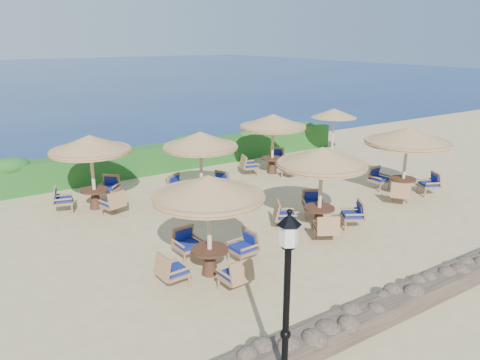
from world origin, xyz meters
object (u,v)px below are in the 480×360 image
(cafe_set_1, at_px, (321,173))
(cafe_set_3, at_px, (91,156))
(cafe_set_2, at_px, (407,146))
(extra_parasol, at_px, (334,113))
(lamp_post, at_px, (286,316))
(cafe_set_0, at_px, (209,207))
(cafe_set_4, at_px, (201,155))
(cafe_set_5, at_px, (273,131))

(cafe_set_1, distance_m, cafe_set_3, 7.86)
(cafe_set_1, bearing_deg, cafe_set_2, 7.26)
(extra_parasol, height_order, cafe_set_1, cafe_set_1)
(lamp_post, height_order, cafe_set_0, lamp_post)
(cafe_set_0, height_order, cafe_set_4, same)
(lamp_post, relative_size, cafe_set_0, 1.16)
(cafe_set_1, distance_m, cafe_set_5, 6.40)
(lamp_post, relative_size, cafe_set_2, 1.05)
(cafe_set_0, height_order, cafe_set_3, same)
(cafe_set_1, height_order, cafe_set_3, same)
(cafe_set_4, xyz_separation_m, cafe_set_5, (4.51, 1.71, 0.14))
(lamp_post, height_order, cafe_set_2, lamp_post)
(lamp_post, distance_m, cafe_set_1, 7.49)
(extra_parasol, distance_m, cafe_set_3, 12.63)
(cafe_set_1, xyz_separation_m, cafe_set_2, (4.82, 0.61, 0.16))
(cafe_set_0, distance_m, cafe_set_5, 9.59)
(extra_parasol, distance_m, cafe_set_2, 6.67)
(cafe_set_3, relative_size, cafe_set_4, 1.00)
(cafe_set_5, bearing_deg, extra_parasol, 12.20)
(cafe_set_1, xyz_separation_m, cafe_set_3, (-5.42, 5.68, 0.08))
(cafe_set_2, bearing_deg, lamp_post, -150.78)
(cafe_set_1, bearing_deg, lamp_post, -136.73)
(lamp_post, xyz_separation_m, cafe_set_1, (5.45, 5.13, 0.27))
(lamp_post, bearing_deg, cafe_set_4, 69.40)
(cafe_set_2, xyz_separation_m, cafe_set_4, (-6.78, 3.54, -0.19))
(cafe_set_3, bearing_deg, cafe_set_5, 1.35)
(extra_parasol, relative_size, cafe_set_5, 0.83)
(cafe_set_0, relative_size, cafe_set_1, 1.02)
(cafe_set_5, bearing_deg, cafe_set_4, -159.18)
(lamp_post, xyz_separation_m, cafe_set_3, (0.03, 10.82, 0.35))
(cafe_set_3, distance_m, cafe_set_4, 3.79)
(cafe_set_1, bearing_deg, cafe_set_0, -170.44)
(cafe_set_3, bearing_deg, cafe_set_1, -46.35)
(cafe_set_0, distance_m, cafe_set_3, 6.51)
(cafe_set_0, xyz_separation_m, cafe_set_3, (-1.03, 6.42, 0.08))
(cafe_set_0, xyz_separation_m, cafe_set_5, (6.94, 6.61, 0.11))
(cafe_set_1, bearing_deg, cafe_set_3, 133.65)
(cafe_set_2, bearing_deg, cafe_set_5, 113.39)
(cafe_set_0, bearing_deg, extra_parasol, 33.38)
(cafe_set_3, height_order, cafe_set_4, same)
(cafe_set_4, height_order, cafe_set_5, same)
(cafe_set_2, distance_m, cafe_set_4, 7.65)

